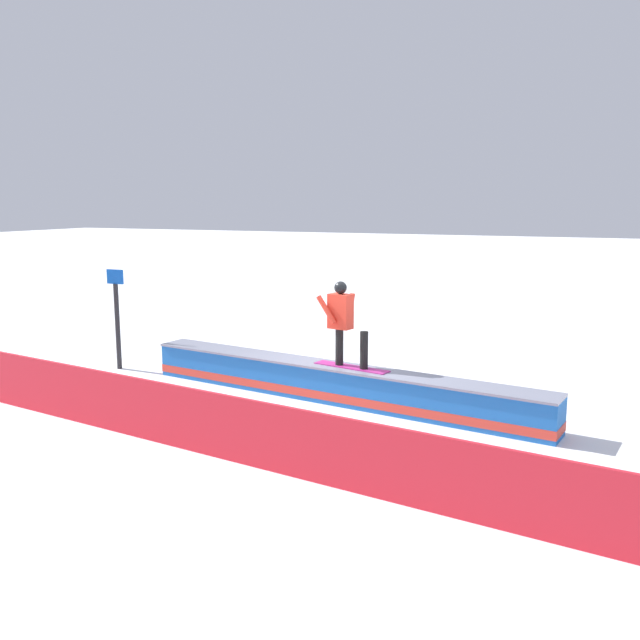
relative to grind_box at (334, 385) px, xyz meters
The scene contains 5 objects.
ground_plane 0.30m from the grind_box, ahead, with size 120.00×120.00×0.00m, color white.
grind_box is the anchor object (origin of this frame).
snowboarder 1.18m from the grind_box, behind, with size 1.44×0.56×1.49m.
safety_fence 3.23m from the grind_box, 90.00° to the left, with size 11.66×0.06×0.92m, color red.
trail_marker 5.15m from the grind_box, ahead, with size 0.40×0.10×2.10m.
Camera 1 is at (-4.45, 10.85, 3.50)m, focal length 38.45 mm.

